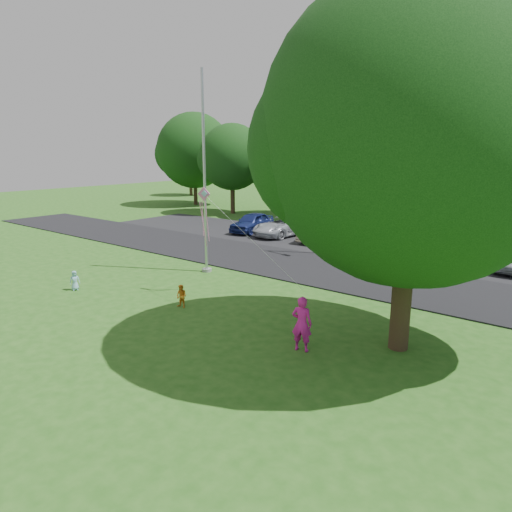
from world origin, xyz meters
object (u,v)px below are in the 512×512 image
Objects in this scene: big_tree at (409,140)px; child_blue at (75,281)px; child_yellow at (181,296)px; street_lamp at (345,186)px; flagpole at (205,191)px; trash_can at (367,252)px; kite at (206,206)px; woman at (302,324)px.

child_blue is at bearing -167.72° from big_tree.
child_blue is at bearing -174.94° from child_yellow.
flagpole is at bearing -106.10° from street_lamp.
big_tree is 10.29m from child_yellow.
trash_can is at bearing 70.50° from child_yellow.
trash_can is at bearing 119.20° from big_tree.
street_lamp is at bearing 179.18° from trash_can.
street_lamp is 0.61× the size of big_tree.
kite is (-2.63, -10.37, 3.46)m from trash_can.
trash_can is 15.74m from child_blue.
woman is 0.26× the size of kite.
big_tree is (7.54, -10.74, 2.33)m from street_lamp.
flagpole is at bearing 2.39° from child_blue.
child_blue is at bearing -111.52° from flagpole.
child_blue is at bearing -162.18° from kite.
child_yellow is at bearing -51.79° from child_blue.
flagpole is 10.92m from woman.
child_blue is 0.13× the size of kite.
kite is at bearing -32.97° from child_blue.
flagpole is 5.60× the size of woman.
street_lamp is (3.81, 7.69, -0.03)m from flagpole.
kite reaches higher than trash_can.
child_yellow reaches higher than child_blue.
street_lamp reaches higher than kite.
street_lamp is at bearing 77.60° from child_yellow.
flagpole reaches higher than woman.
flagpole reaches higher than trash_can.
trash_can is at bearing 9.44° from street_lamp.
street_lamp is 1.00× the size of kite.
street_lamp is 13.32m from big_tree.
woman is (9.11, -5.05, -3.27)m from flagpole.
kite is at bearing -36.87° from woman.
street_lamp is at bearing 68.75° from kite.
kite is (-8.62, 0.34, -2.57)m from big_tree.
flagpole is 1.45× the size of street_lamp.
child_yellow is (-2.23, -12.30, 0.04)m from trash_can.
flagpole is at bearing 114.84° from child_yellow.
child_yellow is at bearing -20.70° from woman.
street_lamp is 14.17m from woman.
trash_can is 0.91× the size of child_yellow.
flagpole reaches higher than child_blue.
child_yellow is at bearing -100.26° from trash_can.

